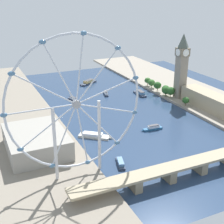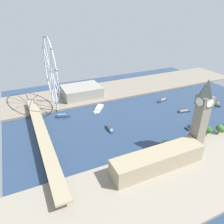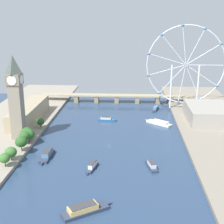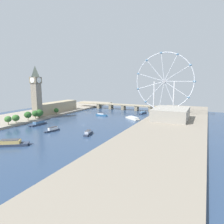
{
  "view_description": "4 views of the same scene",
  "coord_description": "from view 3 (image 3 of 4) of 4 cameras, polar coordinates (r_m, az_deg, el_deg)",
  "views": [
    {
      "loc": [
        156.26,
        328.89,
        138.11
      ],
      "look_at": [
        18.16,
        28.8,
        8.48
      ],
      "focal_mm": 51.11,
      "sensor_mm": 36.0,
      "label": 1
    },
    {
      "loc": [
        -229.93,
        172.54,
        150.94
      ],
      "look_at": [
        16.66,
        57.59,
        11.37
      ],
      "focal_mm": 34.26,
      "sensor_mm": 36.0,
      "label": 2
    },
    {
      "loc": [
        20.54,
        -285.28,
        119.17
      ],
      "look_at": [
        -0.65,
        56.07,
        16.15
      ],
      "focal_mm": 50.57,
      "sensor_mm": 36.0,
      "label": 3
    },
    {
      "loc": [
        160.52,
        -244.72,
        62.58
      ],
      "look_at": [
        23.17,
        50.1,
        11.81
      ],
      "focal_mm": 32.81,
      "sensor_mm": 36.0,
      "label": 4
    }
  ],
  "objects": [
    {
      "name": "ground_plane",
      "position": [
        309.85,
        -0.52,
        -5.86
      ],
      "size": [
        407.05,
        407.05,
        0.0
      ],
      "primitive_type": "plane",
      "color": "navy"
    },
    {
      "name": "clock_tower",
      "position": [
        318.44,
        -17.0,
        2.71
      ],
      "size": [
        14.55,
        14.55,
        82.46
      ],
      "color": "gray",
      "rests_on": "riverbank_left"
    },
    {
      "name": "parliament_block",
      "position": [
        381.38,
        -14.76,
        -0.09
      ],
      "size": [
        22.0,
        97.98,
        18.47
      ],
      "primitive_type": "cube",
      "color": "tan",
      "rests_on": "riverbank_left"
    },
    {
      "name": "tree_row_embankment",
      "position": [
        305.92,
        -15.69,
        -4.57
      ],
      "size": [
        15.02,
        103.2,
        13.84
      ],
      "color": "#513823",
      "rests_on": "riverbank_left"
    },
    {
      "name": "ferris_wheel",
      "position": [
        419.81,
        13.2,
        8.14
      ],
      "size": [
        102.82,
        3.2,
        108.28
      ],
      "color": "silver",
      "rests_on": "riverbank_right"
    },
    {
      "name": "riverside_hall",
      "position": [
        384.46,
        17.15,
        -0.23
      ],
      "size": [
        49.98,
        65.57,
        17.45
      ],
      "primitive_type": "cube",
      "color": "gray",
      "rests_on": "riverbank_right"
    },
    {
      "name": "river_bridge",
      "position": [
        456.88,
        0.87,
        2.74
      ],
      "size": [
        219.05,
        13.89,
        11.64
      ],
      "color": "tan",
      "rests_on": "ground_plane"
    },
    {
      "name": "tour_boat_0",
      "position": [
        261.75,
        -3.59,
        -9.79
      ],
      "size": [
        8.45,
        22.35,
        5.58
      ],
      "rotation": [
        0.0,
        0.0,
        4.48
      ],
      "color": "#2D384C",
      "rests_on": "ground_plane"
    },
    {
      "name": "tour_boat_1",
      "position": [
        377.72,
        -0.95,
        -1.3
      ],
      "size": [
        24.63,
        5.92,
        5.18
      ],
      "rotation": [
        0.0,
        0.0,
        6.23
      ],
      "color": "#235684",
      "rests_on": "ground_plane"
    },
    {
      "name": "tour_boat_2",
      "position": [
        369.86,
        8.53,
        -1.92
      ],
      "size": [
        31.59,
        26.52,
        4.44
      ],
      "rotation": [
        0.0,
        0.0,
        2.47
      ],
      "color": "beige",
      "rests_on": "ground_plane"
    },
    {
      "name": "tour_boat_3",
      "position": [
        287.06,
        -11.67,
        -7.59
      ],
      "size": [
        8.16,
        31.34,
        6.1
      ],
      "rotation": [
        0.0,
        0.0,
        4.68
      ],
      "color": "#2D384C",
      "rests_on": "ground_plane"
    },
    {
      "name": "tour_boat_4",
      "position": [
        424.76,
        7.84,
        0.59
      ],
      "size": [
        10.56,
        22.96,
        4.73
      ],
      "rotation": [
        0.0,
        0.0,
        4.43
      ],
      "color": "#2D384C",
      "rests_on": "ground_plane"
    },
    {
      "name": "tour_boat_5",
      "position": [
        265.47,
        7.12,
        -9.53
      ],
      "size": [
        9.73,
        24.13,
        5.43
      ],
      "rotation": [
        0.0,
        0.0,
        1.81
      ],
      "color": "#2D384C",
      "rests_on": "ground_plane"
    },
    {
      "name": "tour_boat_6",
      "position": [
        209.58,
        -4.94,
        -17.13
      ],
      "size": [
        33.19,
        24.19,
        6.1
      ],
      "rotation": [
        0.0,
        0.0,
        0.57
      ],
      "color": "#2D384C",
      "rests_on": "ground_plane"
    }
  ]
}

